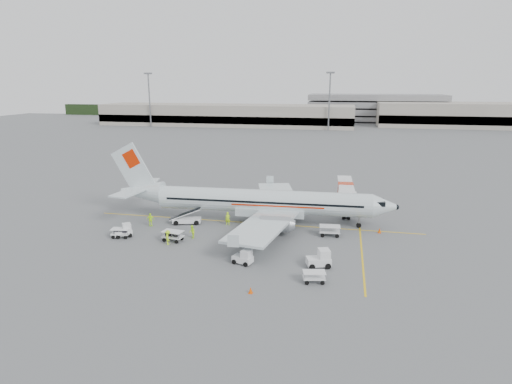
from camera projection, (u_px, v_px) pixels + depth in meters
ground at (253, 223)px, 57.39m from camera, size 360.00×360.00×0.00m
stripe_lead at (253, 223)px, 57.39m from camera, size 44.00×0.20×0.01m
stripe_cross at (362, 254)px, 47.04m from camera, size 0.20×20.00×0.01m
terminal_west at (226, 115)px, 187.44m from camera, size 110.00×22.00×9.00m
terminal_east at (487, 115)px, 179.90m from camera, size 90.00×26.00×10.00m
parking_garage at (375, 107)px, 202.48m from camera, size 62.00×24.00×14.00m
treeline at (323, 113)px, 222.62m from camera, size 300.00×3.00×6.00m
mast_west at (150, 100)px, 180.34m from camera, size 3.20×1.20×22.00m
mast_center at (329, 102)px, 165.59m from camera, size 3.20×1.20×22.00m
aircraft at (263, 186)px, 56.22m from camera, size 38.24×30.56×10.22m
jet_bridge at (345, 196)px, 63.54m from camera, size 3.47×14.98×3.90m
belt_loader at (187, 214)px, 56.85m from camera, size 5.26×3.01×2.69m
tug_fore at (319, 258)px, 43.54m from camera, size 2.72×2.06×1.86m
tug_mid at (243, 256)px, 44.35m from camera, size 2.28×1.71×1.57m
tug_aft at (123, 230)px, 52.11m from camera, size 2.38×2.19×1.61m
cart_loaded_a at (173, 236)px, 50.71m from camera, size 2.59×1.76×1.26m
cart_loaded_b at (121, 233)px, 51.90m from camera, size 2.37×1.62×1.15m
cart_empty_a at (314, 277)px, 40.22m from camera, size 2.31×1.65×1.10m
cart_empty_b at (330, 231)px, 52.41m from camera, size 2.61×1.66×1.31m
cone_nose at (380, 230)px, 53.55m from camera, size 0.41×0.41×0.67m
cone_port at (264, 202)px, 66.30m from camera, size 0.40×0.40×0.66m
cone_stbd at (251, 290)px, 38.20m from camera, size 0.38×0.38×0.62m
crew_a at (228, 219)px, 56.35m from camera, size 0.70×0.51×1.78m
crew_b at (192, 232)px, 51.62m from camera, size 0.90×0.98×1.62m
crew_c at (168, 237)px, 49.62m from camera, size 1.10×1.28×1.72m
crew_d at (151, 220)px, 55.88m from camera, size 1.09×0.57×1.77m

